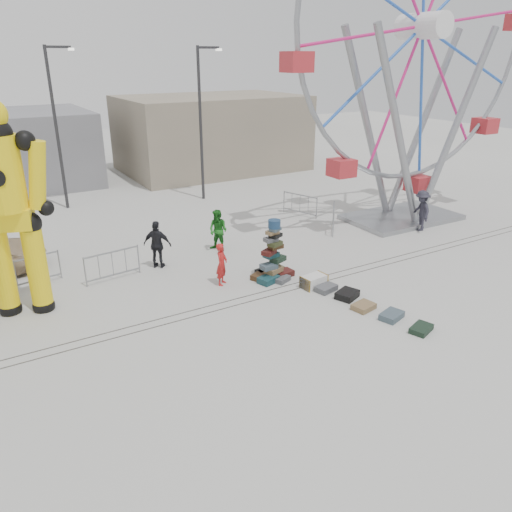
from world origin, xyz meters
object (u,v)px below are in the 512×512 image
barricade_dummy_c (113,265)px  pedestrian_red (222,264)px  barricade_dummy_b (31,271)px  pedestrian_grey (421,211)px  lamp_post_right (202,117)px  barricade_wheel_front (333,219)px  lamp_post_left (57,121)px  ferris_wheel (420,54)px  suitcase_tower (273,262)px  barricade_wheel_back (300,205)px  steamer_trunk (314,281)px  pedestrian_green (218,230)px  pedestrian_black (157,245)px  crash_test_dummy (7,204)px

barricade_dummy_c → pedestrian_red: pedestrian_red is taller
barricade_dummy_b → pedestrian_grey: pedestrian_grey is taller
lamp_post_right → barricade_wheel_front: (2.72, -8.06, -3.93)m
lamp_post_left → ferris_wheel: (13.66, -10.49, 3.09)m
suitcase_tower → pedestrian_grey: size_ratio=1.18×
barricade_wheel_back → suitcase_tower: bearing=-62.1°
suitcase_tower → steamer_trunk: suitcase_tower is taller
lamp_post_left → pedestrian_red: lamp_post_left is taller
barricade_dummy_c → barricade_wheel_front: bearing=-5.4°
suitcase_tower → barricade_dummy_c: suitcase_tower is taller
pedestrian_green → pedestrian_black: (-2.76, -0.45, 0.06)m
pedestrian_black → pedestrian_red: bearing=157.8°
pedestrian_green → crash_test_dummy: bearing=-108.0°
barricade_wheel_back → steamer_trunk: bearing=-51.6°
lamp_post_left → suitcase_tower: lamp_post_left is taller
crash_test_dummy → lamp_post_right: bearing=60.6°
barricade_wheel_front → lamp_post_right: bearing=57.8°
lamp_post_left → crash_test_dummy: size_ratio=1.20×
barricade_dummy_c → pedestrian_green: pedestrian_green is taller
ferris_wheel → pedestrian_grey: ferris_wheel is taller
pedestrian_green → pedestrian_black: 2.80m
suitcase_tower → barricade_dummy_c: bearing=137.3°
crash_test_dummy → barricade_wheel_front: (13.31, 1.31, -2.96)m
steamer_trunk → pedestrian_red: size_ratio=0.58×
lamp_post_left → barricade_wheel_back: (9.73, -7.38, -3.93)m
barricade_wheel_front → barricade_wheel_back: same height
lamp_post_left → pedestrian_red: size_ratio=5.25×
suitcase_tower → pedestrian_green: 3.52m
barricade_wheel_front → barricade_wheel_back: 2.68m
barricade_wheel_front → pedestrian_red: size_ratio=1.31×
barricade_dummy_b → pedestrian_red: pedestrian_red is taller
steamer_trunk → barricade_wheel_front: (4.47, 4.49, 0.34)m
pedestrian_red → pedestrian_green: bearing=22.7°
pedestrian_grey → lamp_post_left: bearing=-112.3°
suitcase_tower → lamp_post_left: bearing=95.2°
barricade_dummy_c → pedestrian_red: bearing=-43.6°
pedestrian_red → pedestrian_black: 2.93m
lamp_post_left → pedestrian_black: 10.81m
steamer_trunk → barricade_wheel_front: barricade_wheel_front is taller
pedestrian_grey → barricade_wheel_front: bearing=-100.6°
lamp_post_right → steamer_trunk: bearing=-97.9°
pedestrian_black → lamp_post_left: bearing=-43.4°
pedestrian_red → pedestrian_green: pedestrian_green is taller
pedestrian_grey → ferris_wheel: bearing=-177.5°
pedestrian_green → pedestrian_black: pedestrian_black is taller
lamp_post_left → pedestrian_grey: (13.14, -12.11, -3.55)m
barricade_wheel_back → pedestrian_grey: (3.41, -4.73, 0.39)m
steamer_trunk → lamp_post_right: bearing=76.0°
suitcase_tower → pedestrian_black: suitcase_tower is taller
pedestrian_green → lamp_post_right: bearing=128.1°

